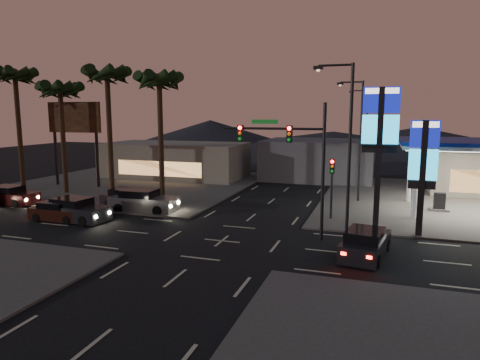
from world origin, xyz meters
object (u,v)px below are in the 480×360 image
(pylon_sign_tall, at_px, (380,129))
(car_lane_b_rear, at_px, (10,196))
(traffic_signal_mast, at_px, (294,151))
(pylon_sign_short, at_px, (423,160))
(car_lane_b_mid, at_px, (129,199))
(car_lane_a_front, at_px, (75,210))
(car_lane_a_mid, at_px, (58,212))
(car_lane_b_front, at_px, (143,201))
(suv_station, at_px, (366,244))

(pylon_sign_tall, height_order, car_lane_b_rear, pylon_sign_tall)
(traffic_signal_mast, bearing_deg, pylon_sign_short, 19.13)
(pylon_sign_tall, xyz_separation_m, pylon_sign_short, (2.50, -1.00, -1.74))
(traffic_signal_mast, xyz_separation_m, car_lane_b_mid, (-13.84, 4.12, -4.52))
(car_lane_a_front, height_order, car_lane_a_mid, car_lane_a_front)
(car_lane_a_mid, bearing_deg, car_lane_b_mid, 63.77)
(pylon_sign_tall, bearing_deg, traffic_signal_mast, -143.48)
(car_lane_b_mid, bearing_deg, car_lane_a_front, -104.95)
(car_lane_a_mid, bearing_deg, traffic_signal_mast, 3.28)
(traffic_signal_mast, distance_m, car_lane_a_front, 15.78)
(traffic_signal_mast, xyz_separation_m, car_lane_b_front, (-12.12, 3.30, -4.45))
(pylon_sign_tall, distance_m, suv_station, 8.11)
(pylon_sign_tall, xyz_separation_m, car_lane_b_rear, (-28.61, -1.35, -5.69))
(traffic_signal_mast, bearing_deg, pylon_sign_tall, 36.52)
(car_lane_a_mid, relative_size, car_lane_b_rear, 0.87)
(suv_station, bearing_deg, pylon_sign_tall, 85.70)
(traffic_signal_mast, bearing_deg, car_lane_b_front, 164.75)
(car_lane_b_rear, bearing_deg, suv_station, -8.86)
(car_lane_b_mid, height_order, car_lane_b_rear, car_lane_b_mid)
(pylon_sign_tall, relative_size, car_lane_a_front, 1.78)
(car_lane_a_front, bearing_deg, car_lane_b_rear, 162.06)
(pylon_sign_short, bearing_deg, car_lane_b_front, 177.66)
(traffic_signal_mast, height_order, car_lane_b_front, traffic_signal_mast)
(pylon_sign_tall, bearing_deg, car_lane_b_rear, -177.30)
(pylon_sign_short, height_order, car_lane_b_rear, pylon_sign_short)
(car_lane_b_rear, xyz_separation_m, suv_station, (28.17, -4.39, -0.01))
(traffic_signal_mast, height_order, suv_station, traffic_signal_mast)
(traffic_signal_mast, height_order, car_lane_b_rear, traffic_signal_mast)
(pylon_sign_tall, xyz_separation_m, traffic_signal_mast, (-4.74, -3.51, -1.17))
(pylon_sign_tall, bearing_deg, car_lane_b_front, -179.29)
(car_lane_a_mid, distance_m, car_lane_b_rear, 8.15)
(pylon_sign_short, relative_size, car_lane_b_front, 1.33)
(pylon_sign_tall, height_order, car_lane_b_front, pylon_sign_tall)
(pylon_sign_tall, bearing_deg, car_lane_a_front, -168.10)
(car_lane_b_rear, bearing_deg, car_lane_a_front, -17.94)
(car_lane_b_rear, bearing_deg, car_lane_b_mid, 11.05)
(traffic_signal_mast, xyz_separation_m, car_lane_a_front, (-15.12, -0.67, -4.49))
(pylon_sign_tall, distance_m, car_lane_b_rear, 29.20)
(pylon_sign_tall, height_order, pylon_sign_short, pylon_sign_tall)
(suv_station, bearing_deg, traffic_signal_mast, 152.62)
(car_lane_b_front, bearing_deg, car_lane_a_front, -127.03)
(pylon_sign_short, relative_size, car_lane_b_mid, 1.46)
(pylon_sign_short, distance_m, car_lane_b_mid, 21.51)
(car_lane_b_front, height_order, suv_station, car_lane_b_front)
(pylon_sign_tall, height_order, car_lane_a_front, pylon_sign_tall)
(pylon_sign_short, height_order, traffic_signal_mast, traffic_signal_mast)
(pylon_sign_tall, relative_size, traffic_signal_mast, 1.12)
(pylon_sign_tall, xyz_separation_m, car_lane_b_mid, (-18.58, 0.61, -5.69))
(car_lane_b_mid, relative_size, car_lane_b_rear, 1.02)
(car_lane_a_front, relative_size, suv_station, 1.07)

